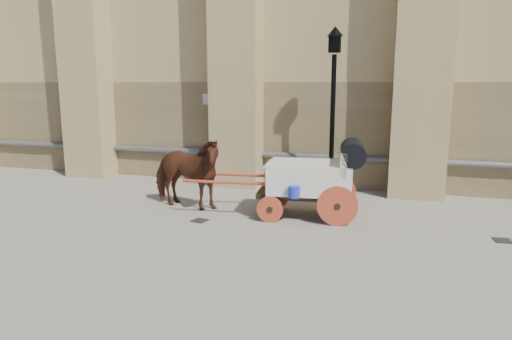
% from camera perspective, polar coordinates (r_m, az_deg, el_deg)
% --- Properties ---
extents(ground, '(90.00, 90.00, 0.00)m').
position_cam_1_polar(ground, '(9.97, -3.58, -6.59)').
color(ground, gray).
rests_on(ground, ground).
extents(horse, '(2.18, 1.24, 1.74)m').
position_cam_1_polar(horse, '(11.02, -8.79, -0.35)').
color(horse, '#5B2B18').
rests_on(horse, ground).
extents(carriage, '(4.10, 1.56, 1.76)m').
position_cam_1_polar(carriage, '(10.24, 7.51, -0.72)').
color(carriage, black).
rests_on(carriage, ground).
extents(street_lamp, '(0.41, 0.41, 4.38)m').
position_cam_1_polar(street_lamp, '(12.01, 9.57, 7.63)').
color(street_lamp, black).
rests_on(street_lamp, ground).
extents(drain_grate_near, '(0.38, 0.38, 0.01)m').
position_cam_1_polar(drain_grate_near, '(10.16, -7.05, -6.29)').
color(drain_grate_near, black).
rests_on(drain_grate_near, ground).
extents(drain_grate_far, '(0.35, 0.35, 0.01)m').
position_cam_1_polar(drain_grate_far, '(10.04, 28.44, -7.75)').
color(drain_grate_far, black).
rests_on(drain_grate_far, ground).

